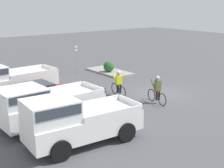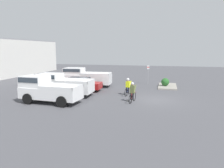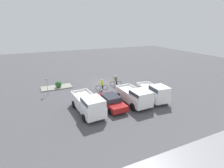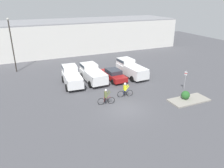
# 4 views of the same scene
# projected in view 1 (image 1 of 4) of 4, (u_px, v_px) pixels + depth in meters

# --- Properties ---
(ground_plane) EXTENTS (80.00, 80.00, 0.00)m
(ground_plane) POSITION_uv_depth(u_px,v_px,m) (160.00, 93.00, 20.97)
(ground_plane) COLOR #4C4C51
(pickup_truck_0) EXTENTS (2.42, 5.15, 2.21)m
(pickup_truck_0) POSITION_uv_depth(u_px,v_px,m) (74.00, 120.00, 13.05)
(pickup_truck_0) COLOR white
(pickup_truck_0) RESTS_ON ground_plane
(pickup_truck_1) EXTENTS (2.44, 5.23, 2.11)m
(pickup_truck_1) POSITION_uv_depth(u_px,v_px,m) (44.00, 104.00, 15.16)
(pickup_truck_1) COLOR white
(pickup_truck_1) RESTS_ON ground_plane
(sedan_0) EXTENTS (2.15, 4.87, 1.43)m
(sedan_0) POSITION_uv_depth(u_px,v_px,m) (32.00, 96.00, 17.76)
(sedan_0) COLOR maroon
(sedan_0) RESTS_ON ground_plane
(pickup_truck_2) EXTENTS (2.52, 5.67, 2.19)m
(pickup_truck_2) POSITION_uv_depth(u_px,v_px,m) (6.00, 81.00, 19.50)
(pickup_truck_2) COLOR white
(pickup_truck_2) RESTS_ON ground_plane
(cyclist_0) EXTENTS (1.79, 0.52, 1.70)m
(cyclist_0) POSITION_uv_depth(u_px,v_px,m) (119.00, 83.00, 20.19)
(cyclist_0) COLOR black
(cyclist_0) RESTS_ON ground_plane
(cyclist_1) EXTENTS (1.82, 0.52, 1.72)m
(cyclist_1) POSITION_uv_depth(u_px,v_px,m) (157.00, 90.00, 18.69)
(cyclist_1) COLOR black
(cyclist_1) RESTS_ON ground_plane
(fire_lane_sign) EXTENTS (0.16, 0.28, 2.48)m
(fire_lane_sign) POSITION_uv_depth(u_px,v_px,m) (76.00, 56.00, 26.34)
(fire_lane_sign) COLOR #9E9EA3
(fire_lane_sign) RESTS_ON ground_plane
(curb_island) EXTENTS (4.38, 2.06, 0.15)m
(curb_island) POSITION_uv_depth(u_px,v_px,m) (109.00, 72.00, 27.06)
(curb_island) COLOR gray
(curb_island) RESTS_ON ground_plane
(shrub) EXTENTS (0.91, 0.91, 0.91)m
(shrub) POSITION_uv_depth(u_px,v_px,m) (109.00, 66.00, 26.54)
(shrub) COLOR #286028
(shrub) RESTS_ON curb_island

